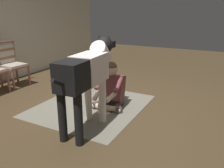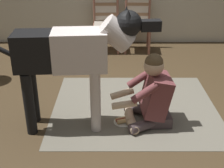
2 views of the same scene
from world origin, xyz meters
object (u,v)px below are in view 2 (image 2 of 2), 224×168
(dining_chair_right_of_pair, at_px, (138,20))
(dining_chair_left_of_pair, at_px, (107,20))
(large_dog, at_px, (74,54))
(hot_dog_on_plate, at_px, (124,121))
(person_sitting_on_floor, at_px, (152,96))

(dining_chair_right_of_pair, bearing_deg, dining_chair_left_of_pair, 179.99)
(dining_chair_left_of_pair, relative_size, dining_chair_right_of_pair, 1.00)
(large_dog, relative_size, hot_dog_on_plate, 7.48)
(person_sitting_on_floor, bearing_deg, large_dog, -175.96)
(dining_chair_left_of_pair, xyz_separation_m, hot_dog_on_plate, (0.24, -2.54, -0.52))
(dining_chair_left_of_pair, distance_m, person_sitting_on_floor, 2.58)
(dining_chair_left_of_pair, xyz_separation_m, person_sitting_on_floor, (0.53, -2.52, -0.21))
(dining_chair_left_of_pair, height_order, person_sitting_on_floor, dining_chair_left_of_pair)
(dining_chair_right_of_pair, distance_m, hot_dog_on_plate, 2.61)
(large_dog, bearing_deg, person_sitting_on_floor, 4.04)
(hot_dog_on_plate, bearing_deg, dining_chair_right_of_pair, 82.60)
(dining_chair_right_of_pair, relative_size, person_sitting_on_floor, 1.22)
(dining_chair_left_of_pair, bearing_deg, hot_dog_on_plate, -84.70)
(dining_chair_left_of_pair, bearing_deg, dining_chair_right_of_pair, -0.01)
(dining_chair_left_of_pair, height_order, hot_dog_on_plate, dining_chair_left_of_pair)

